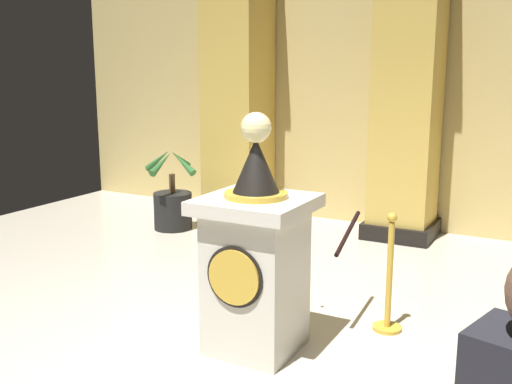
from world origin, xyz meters
The scene contains 9 objects.
ground_plane centered at (0.00, 0.00, 0.00)m, with size 10.94×10.94×0.00m, color beige.
back_wall centered at (0.00, 4.65, 1.93)m, with size 10.94×0.16×3.86m, color tan.
pedestal_clock centered at (-0.15, 0.49, 0.72)m, with size 0.78×0.78×1.81m.
stanchion_near centered at (0.65, 1.30, 0.34)m, with size 0.24×0.24×0.99m.
stanchion_far centered at (-0.76, 1.16, 0.38)m, with size 0.24×0.24×1.07m.
velvet_rope centered at (-0.06, 1.23, 0.79)m, with size 0.81×0.79×0.22m.
column_left centered at (-2.41, 4.16, 1.84)m, with size 0.95×0.95×3.71m.
column_centre_rear centered at (0.00, 4.16, 1.84)m, with size 0.89×0.89×3.71m.
potted_palm_left centered at (-2.80, 3.06, 0.33)m, with size 0.87×0.88×1.09m.
Camera 1 is at (1.86, -3.25, 2.10)m, focal length 41.74 mm.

